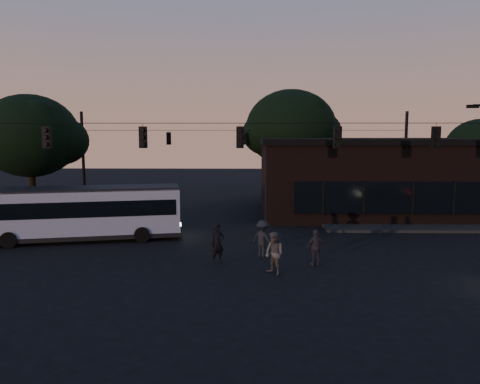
{
  "coord_description": "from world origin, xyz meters",
  "views": [
    {
      "loc": [
        0.36,
        -17.74,
        5.7
      ],
      "look_at": [
        0.0,
        4.0,
        3.0
      ],
      "focal_mm": 35.0,
      "sensor_mm": 36.0,
      "label": 1
    }
  ],
  "objects_px": {
    "building": "(367,176)",
    "pedestrian_d": "(263,239)",
    "bus": "(84,211)",
    "pedestrian_c": "(316,248)",
    "pedestrian_b": "(274,254)",
    "pedestrian_a": "(217,243)"
  },
  "relations": [
    {
      "from": "building",
      "to": "pedestrian_d",
      "type": "distance_m",
      "value": 14.84
    },
    {
      "from": "pedestrian_b",
      "to": "pedestrian_a",
      "type": "bearing_deg",
      "value": -163.96
    },
    {
      "from": "pedestrian_a",
      "to": "building",
      "type": "bearing_deg",
      "value": 24.61
    },
    {
      "from": "bus",
      "to": "pedestrian_d",
      "type": "xyz_separation_m",
      "value": [
        9.49,
        -3.32,
        -0.75
      ]
    },
    {
      "from": "building",
      "to": "bus",
      "type": "height_order",
      "value": "building"
    },
    {
      "from": "pedestrian_b",
      "to": "pedestrian_d",
      "type": "height_order",
      "value": "pedestrian_b"
    },
    {
      "from": "pedestrian_b",
      "to": "pedestrian_c",
      "type": "bearing_deg",
      "value": 85.55
    },
    {
      "from": "bus",
      "to": "pedestrian_c",
      "type": "xyz_separation_m",
      "value": [
        11.77,
        -4.71,
        -0.82
      ]
    },
    {
      "from": "building",
      "to": "pedestrian_c",
      "type": "xyz_separation_m",
      "value": [
        -5.67,
        -13.79,
        -1.92
      ]
    },
    {
      "from": "bus",
      "to": "pedestrian_c",
      "type": "relative_size",
      "value": 6.62
    },
    {
      "from": "pedestrian_a",
      "to": "pedestrian_c",
      "type": "distance_m",
      "value": 4.32
    },
    {
      "from": "bus",
      "to": "pedestrian_d",
      "type": "distance_m",
      "value": 10.09
    },
    {
      "from": "pedestrian_a",
      "to": "pedestrian_b",
      "type": "xyz_separation_m",
      "value": [
        2.42,
        -1.61,
        -0.03
      ]
    },
    {
      "from": "pedestrian_b",
      "to": "pedestrian_c",
      "type": "xyz_separation_m",
      "value": [
        1.89,
        1.37,
        -0.08
      ]
    },
    {
      "from": "building",
      "to": "pedestrian_c",
      "type": "relative_size",
      "value": 9.73
    },
    {
      "from": "pedestrian_c",
      "to": "pedestrian_b",
      "type": "bearing_deg",
      "value": 18.43
    },
    {
      "from": "pedestrian_a",
      "to": "pedestrian_b",
      "type": "bearing_deg",
      "value": -62.68
    },
    {
      "from": "building",
      "to": "pedestrian_a",
      "type": "relative_size",
      "value": 8.54
    },
    {
      "from": "bus",
      "to": "pedestrian_d",
      "type": "relative_size",
      "value": 6.08
    },
    {
      "from": "building",
      "to": "pedestrian_b",
      "type": "bearing_deg",
      "value": -116.5
    },
    {
      "from": "building",
      "to": "pedestrian_d",
      "type": "bearing_deg",
      "value": -122.64
    },
    {
      "from": "pedestrian_b",
      "to": "pedestrian_c",
      "type": "relative_size",
      "value": 1.11
    }
  ]
}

